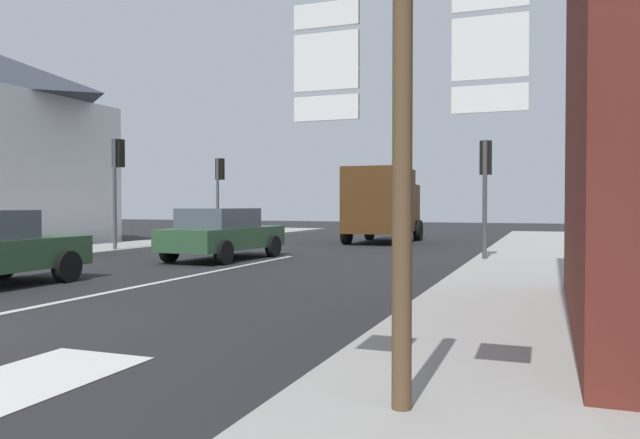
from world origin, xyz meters
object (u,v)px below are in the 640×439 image
object	(u,v)px
traffic_light_near_right	(485,173)
sedan_far	(222,233)
route_sign_post	(403,156)
traffic_light_far_left	(219,180)
traffic_light_near_left	(117,169)
delivery_truck	(383,203)

from	to	relation	value
traffic_light_near_right	sedan_far	bearing A→B (deg)	-168.48
route_sign_post	traffic_light_far_left	xyz separation A→B (m)	(-12.16, 18.75, 0.71)
sedan_far	traffic_light_far_left	distance (m)	8.85
route_sign_post	traffic_light_near_left	world-z (taller)	traffic_light_near_left
sedan_far	delivery_truck	size ratio (longest dim) A/B	0.86
traffic_light_far_left	traffic_light_near_left	distance (m)	6.56
delivery_truck	route_sign_post	xyz separation A→B (m)	(5.54, -20.63, 0.26)
sedan_far	traffic_light_near_left	world-z (taller)	traffic_light_near_left
delivery_truck	traffic_light_near_left	distance (m)	10.79
delivery_truck	traffic_light_near_right	size ratio (longest dim) A/B	1.53
sedan_far	delivery_truck	bearing A→B (deg)	76.41
sedan_far	route_sign_post	world-z (taller)	route_sign_post
sedan_far	traffic_light_near_left	xyz separation A→B (m)	(-4.36, 0.91, 1.97)
delivery_truck	route_sign_post	distance (m)	21.37
traffic_light_far_left	traffic_light_near_right	world-z (taller)	traffic_light_far_left
traffic_light_near_left	traffic_light_far_left	bearing A→B (deg)	90.00
traffic_light_near_right	delivery_truck	bearing A→B (deg)	121.71
traffic_light_far_left	traffic_light_near_right	bearing A→B (deg)	-27.61
traffic_light_far_left	sedan_far	bearing A→B (deg)	-59.73
delivery_truck	traffic_light_near_right	xyz separation A→B (m)	(4.88, -7.90, 0.78)
delivery_truck	traffic_light_near_right	distance (m)	9.32
sedan_far	traffic_light_far_left	size ratio (longest dim) A/B	1.22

